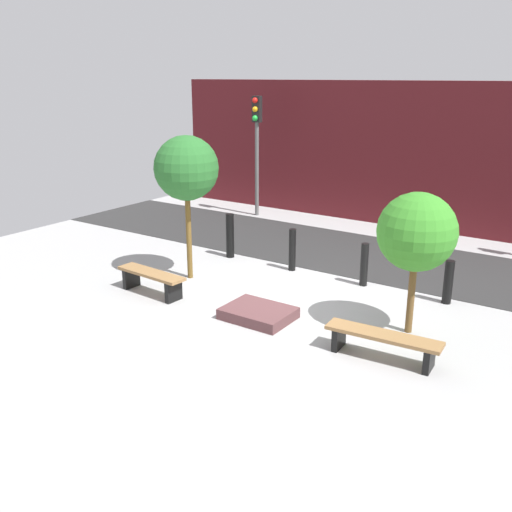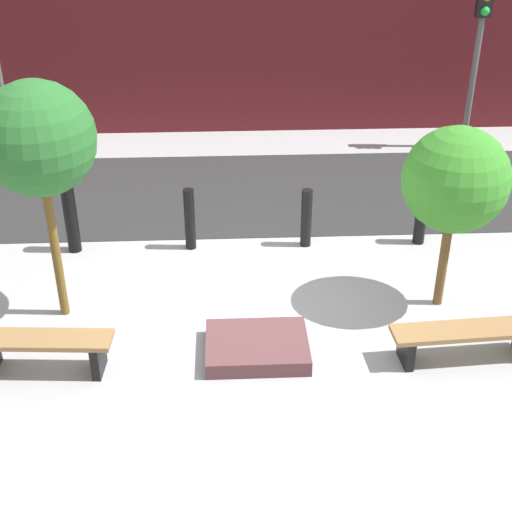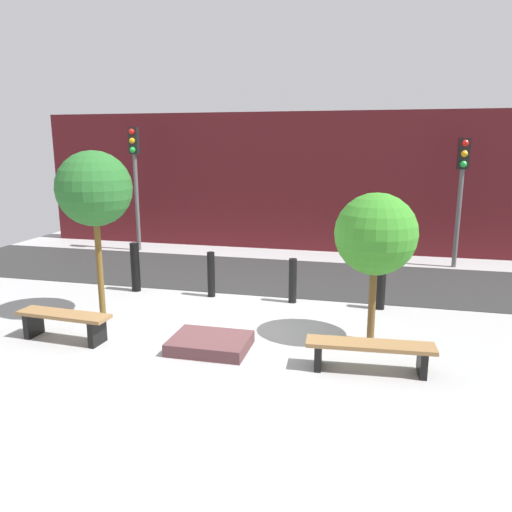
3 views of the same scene
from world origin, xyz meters
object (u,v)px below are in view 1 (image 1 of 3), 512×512
at_px(tree_behind_right_bench, 417,233).
at_px(bollard_right, 448,282).
at_px(traffic_light_west, 257,134).
at_px(bollard_left, 292,250).
at_px(bollard_center, 364,265).
at_px(bench_left, 151,278).
at_px(bollard_far_left, 230,236).
at_px(planter_bed, 258,313).
at_px(bench_right, 383,340).
at_px(tree_behind_left_bench, 186,169).

relative_size(tree_behind_right_bench, bollard_right, 2.83).
distance_m(bollard_right, traffic_light_west, 8.51).
height_order(bollard_left, bollard_center, bollard_left).
relative_size(bench_left, tree_behind_right_bench, 0.67).
height_order(bollard_center, traffic_light_west, traffic_light_west).
bearing_deg(bollard_far_left, traffic_light_west, 115.69).
height_order(planter_bed, traffic_light_west, traffic_light_west).
bearing_deg(planter_bed, traffic_light_west, 124.33).
bearing_deg(bench_right, bollard_left, 135.60).
height_order(bench_left, bollard_right, bollard_right).
bearing_deg(bollard_far_left, bollard_center, 0.00).
distance_m(tree_behind_right_bench, bollard_far_left, 5.55).
relative_size(bench_left, bollard_right, 1.88).
xyz_separation_m(bench_right, tree_behind_left_bench, (-4.98, 1.20, 2.10)).
bearing_deg(planter_bed, bollard_center, 71.88).
relative_size(planter_bed, traffic_light_west, 0.34).
height_order(bollard_left, bollard_right, bollard_left).
relative_size(planter_bed, tree_behind_left_bench, 0.40).
height_order(bench_left, bollard_center, bollard_center).
height_order(bench_right, bollard_left, bollard_left).
bearing_deg(bench_left, bollard_far_left, 96.87).
relative_size(tree_behind_right_bench, bollard_far_left, 2.27).
xyz_separation_m(bench_left, bollard_center, (3.37, 2.90, 0.13)).
relative_size(bollard_center, bollard_right, 1.06).
bearing_deg(traffic_light_west, tree_behind_left_bench, -69.92).
xyz_separation_m(bollard_right, traffic_light_west, (-7.22, 4.00, 2.11)).
height_order(bench_right, bollard_right, bollard_right).
distance_m(bench_left, traffic_light_west, 7.53).
height_order(tree_behind_left_bench, bollard_far_left, tree_behind_left_bench).
xyz_separation_m(tree_behind_right_bench, bollard_left, (-3.37, 1.70, -1.31)).
xyz_separation_m(bollard_far_left, traffic_light_west, (-1.92, 4.00, 2.00)).
xyz_separation_m(bollard_center, traffic_light_west, (-5.45, 4.00, 2.08)).
distance_m(tree_behind_left_bench, bollard_center, 4.25).
height_order(tree_behind_left_bench, bollard_left, tree_behind_left_bench).
bearing_deg(planter_bed, bench_left, -175.40).
bearing_deg(bench_left, bollard_center, 44.40).
relative_size(tree_behind_right_bench, bollard_center, 2.66).
bearing_deg(bollard_left, tree_behind_right_bench, -26.73).
xyz_separation_m(tree_behind_left_bench, bollard_center, (3.37, 1.70, -1.95)).
relative_size(bench_right, tree_behind_left_bench, 0.59).
relative_size(tree_behind_left_bench, tree_behind_right_bench, 1.26).
bearing_deg(bollard_left, bollard_far_left, 180.00).
xyz_separation_m(bench_left, bollard_right, (5.13, 2.90, 0.10)).
bearing_deg(tree_behind_left_bench, bollard_right, 18.29).
distance_m(bench_right, tree_behind_left_bench, 5.53).
xyz_separation_m(bench_left, tree_behind_left_bench, (-0.00, 1.20, 2.08)).
bearing_deg(bollard_left, bollard_right, 0.00).
bearing_deg(tree_behind_right_bench, planter_bed, -158.14).
bearing_deg(bollard_center, planter_bed, -108.12).
bearing_deg(bollard_far_left, bench_right, -29.42).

